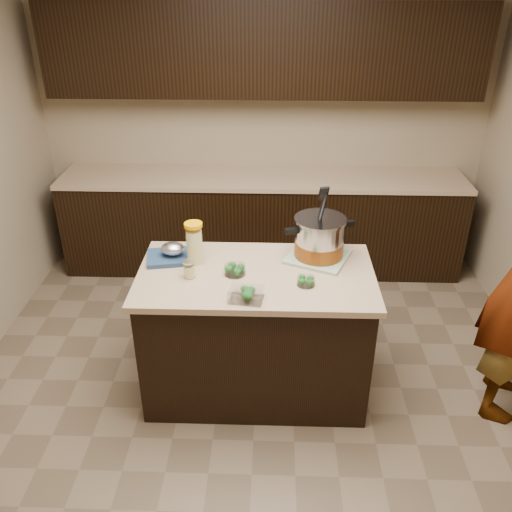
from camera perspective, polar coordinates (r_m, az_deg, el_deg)
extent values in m
plane|color=brown|center=(3.86, 0.00, -13.37)|extent=(4.00, 4.00, 0.00)
cube|color=tan|center=(5.02, 0.78, 14.45)|extent=(4.00, 0.04, 2.70)
cube|color=black|center=(5.05, 0.64, 3.43)|extent=(3.60, 0.60, 0.86)
cube|color=tan|center=(4.87, 0.67, 8.21)|extent=(3.60, 0.63, 0.04)
cube|color=black|center=(4.73, 0.79, 20.96)|extent=(3.60, 0.35, 0.75)
cube|color=black|center=(3.59, 0.00, -8.28)|extent=(1.40, 0.75, 0.86)
cube|color=tan|center=(3.34, 0.00, -2.11)|extent=(1.46, 0.81, 0.04)
cube|color=#669363|center=(3.52, 6.57, -0.02)|extent=(0.47, 0.47, 0.02)
cylinder|color=#B7B7BC|center=(3.46, 6.69, 1.89)|extent=(0.39, 0.39, 0.24)
cylinder|color=brown|center=(3.49, 6.63, 0.84)|extent=(0.40, 0.40, 0.10)
cylinder|color=#B7B7BC|center=(3.40, 6.81, 3.84)|extent=(0.42, 0.42, 0.02)
cube|color=black|center=(3.36, 3.72, 2.65)|extent=(0.09, 0.06, 0.03)
cube|color=black|center=(3.50, 9.69, 3.41)|extent=(0.09, 0.06, 0.03)
cylinder|color=black|center=(3.34, 6.92, 4.67)|extent=(0.07, 0.13, 0.30)
cylinder|color=#D7D383|center=(3.41, -6.48, 0.97)|extent=(0.12, 0.12, 0.23)
cylinder|color=white|center=(3.40, -6.50, 1.18)|extent=(0.14, 0.14, 0.25)
cylinder|color=#E29904|center=(3.34, -6.62, 3.24)|extent=(0.14, 0.14, 0.02)
cylinder|color=#D7D383|center=(3.29, -7.04, -1.62)|extent=(0.07, 0.07, 0.08)
cylinder|color=white|center=(3.29, -7.05, -1.45)|extent=(0.08, 0.08, 0.10)
cylinder|color=silver|center=(3.26, -7.11, -0.52)|extent=(0.08, 0.08, 0.02)
cylinder|color=silver|center=(3.30, -2.25, -1.45)|extent=(0.15, 0.15, 0.06)
cylinder|color=silver|center=(3.21, 5.28, -2.65)|extent=(0.14, 0.14, 0.05)
cube|color=silver|center=(3.06, -1.05, -4.06)|extent=(0.21, 0.16, 0.07)
cube|color=navy|center=(3.52, -9.00, -0.12)|extent=(0.33, 0.28, 0.03)
ellipsoid|color=silver|center=(3.49, -8.76, 0.68)|extent=(0.15, 0.12, 0.08)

